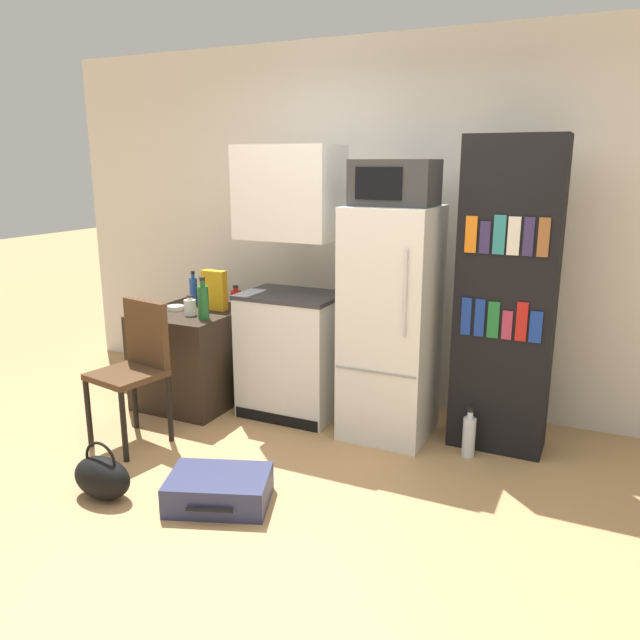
# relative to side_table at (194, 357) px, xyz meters

# --- Properties ---
(ground_plane) EXTENTS (24.00, 24.00, 0.00)m
(ground_plane) POSITION_rel_side_table_xyz_m (1.39, -1.22, -0.36)
(ground_plane) COLOR tan
(wall_back) EXTENTS (6.40, 0.10, 2.70)m
(wall_back) POSITION_rel_side_table_xyz_m (1.59, 0.78, 0.99)
(wall_back) COLOR silver
(wall_back) RESTS_ON ground_plane
(side_table) EXTENTS (0.68, 0.75, 0.72)m
(side_table) POSITION_rel_side_table_xyz_m (0.00, 0.00, 0.00)
(side_table) COLOR #2D2319
(side_table) RESTS_ON ground_plane
(kitchen_hutch) EXTENTS (0.70, 0.51, 1.93)m
(kitchen_hutch) POSITION_rel_side_table_xyz_m (0.79, 0.13, 0.52)
(kitchen_hutch) COLOR silver
(kitchen_hutch) RESTS_ON ground_plane
(refrigerator) EXTENTS (0.56, 0.59, 1.55)m
(refrigerator) POSITION_rel_side_table_xyz_m (1.55, 0.10, 0.41)
(refrigerator) COLOR silver
(refrigerator) RESTS_ON ground_plane
(microwave) EXTENTS (0.52, 0.35, 0.29)m
(microwave) POSITION_rel_side_table_xyz_m (1.55, 0.09, 1.33)
(microwave) COLOR #333333
(microwave) RESTS_ON refrigerator
(bookshelf) EXTENTS (0.59, 0.33, 1.98)m
(bookshelf) POSITION_rel_side_table_xyz_m (2.26, 0.22, 0.63)
(bookshelf) COLOR black
(bookshelf) RESTS_ON ground_plane
(bottle_ketchup_red) EXTENTS (0.08, 0.08, 0.18)m
(bottle_ketchup_red) POSITION_rel_side_table_xyz_m (0.28, 0.19, 0.44)
(bottle_ketchup_red) COLOR #AD1914
(bottle_ketchup_red) RESTS_ON side_table
(bottle_milk_white) EXTENTS (0.09, 0.09, 0.15)m
(bottle_milk_white) POSITION_rel_side_table_xyz_m (0.08, -0.11, 0.42)
(bottle_milk_white) COLOR white
(bottle_milk_white) RESTS_ON side_table
(bottle_green_tall) EXTENTS (0.08, 0.08, 0.30)m
(bottle_green_tall) POSITION_rel_side_table_xyz_m (0.23, -0.16, 0.49)
(bottle_green_tall) COLOR #1E6028
(bottle_green_tall) RESTS_ON side_table
(bottle_blue_soda) EXTENTS (0.06, 0.06, 0.26)m
(bottle_blue_soda) POSITION_rel_side_table_xyz_m (-0.12, 0.20, 0.47)
(bottle_blue_soda) COLOR #1E47A3
(bottle_blue_soda) RESTS_ON side_table
(bottle_amber_beer) EXTENTS (0.07, 0.07, 0.17)m
(bottle_amber_beer) POSITION_rel_side_table_xyz_m (-0.01, 0.22, 0.43)
(bottle_amber_beer) COLOR brown
(bottle_amber_beer) RESTS_ON side_table
(bowl) EXTENTS (0.12, 0.12, 0.03)m
(bowl) POSITION_rel_side_table_xyz_m (-0.12, -0.03, 0.38)
(bowl) COLOR silver
(bowl) RESTS_ON side_table
(cereal_box) EXTENTS (0.19, 0.07, 0.30)m
(cereal_box) POSITION_rel_side_table_xyz_m (0.14, 0.12, 0.51)
(cereal_box) COLOR gold
(cereal_box) RESTS_ON side_table
(chair) EXTENTS (0.47, 0.47, 0.94)m
(chair) POSITION_rel_side_table_xyz_m (0.09, -0.72, 0.20)
(chair) COLOR black
(chair) RESTS_ON ground_plane
(suitcase_large_flat) EXTENTS (0.64, 0.54, 0.17)m
(suitcase_large_flat) POSITION_rel_side_table_xyz_m (1.03, -1.19, -0.28)
(suitcase_large_flat) COLOR navy
(suitcase_large_flat) RESTS_ON ground_plane
(handbag) EXTENTS (0.36, 0.20, 0.33)m
(handbag) POSITION_rel_side_table_xyz_m (0.41, -1.41, -0.24)
(handbag) COLOR black
(handbag) RESTS_ON ground_plane
(water_bottle_front) EXTENTS (0.08, 0.08, 0.33)m
(water_bottle_front) POSITION_rel_side_table_xyz_m (2.13, -0.02, -0.23)
(water_bottle_front) COLOR silver
(water_bottle_front) RESTS_ON ground_plane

